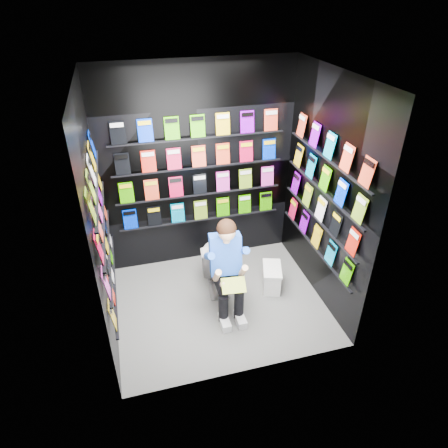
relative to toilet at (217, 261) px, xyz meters
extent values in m
plane|color=#5D5E5B|center=(-0.05, -0.34, -0.37)|extent=(2.40, 2.40, 0.00)
plane|color=white|center=(-0.05, -0.34, 2.23)|extent=(2.40, 2.40, 0.00)
cube|color=black|center=(-0.05, 0.66, 0.93)|extent=(2.40, 0.04, 2.60)
cube|color=black|center=(-0.05, -1.34, 0.93)|extent=(2.40, 0.04, 2.60)
cube|color=black|center=(-1.25, -0.34, 0.93)|extent=(0.04, 2.00, 2.60)
cube|color=black|center=(1.15, -0.34, 0.93)|extent=(0.04, 2.00, 2.60)
imported|color=silver|center=(0.00, 0.00, 0.00)|extent=(0.50, 0.79, 0.73)
cube|color=silver|center=(0.64, -0.23, -0.23)|extent=(0.30, 0.41, 0.27)
cube|color=silver|center=(0.64, -0.23, -0.08)|extent=(0.33, 0.43, 0.03)
cube|color=green|center=(0.00, -0.73, 0.21)|extent=(0.27, 0.18, 0.11)
camera|label=1|loc=(-0.94, -3.80, 2.94)|focal=32.00mm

